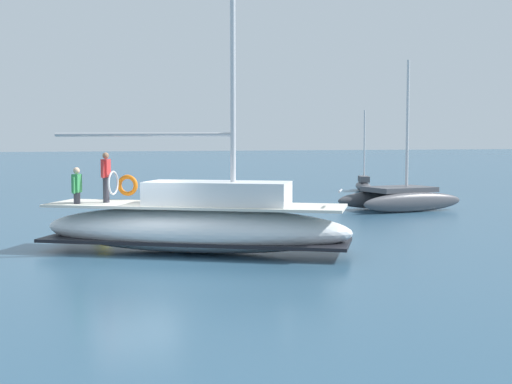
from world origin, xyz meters
TOP-DOWN VIEW (x-y plane):
  - ground_plane at (0.00, 0.00)m, footprint 400.00×400.00m
  - main_sailboat at (-0.41, 1.96)m, footprint 7.18×9.39m
  - moored_catamaran at (-9.31, 14.90)m, footprint 3.25×5.96m
  - moored_cutter_left at (-21.10, 19.66)m, footprint 3.94×2.28m
  - mooring_buoy at (-6.05, -0.07)m, footprint 0.74×0.74m

SIDE VIEW (x-z plane):
  - ground_plane at x=0.00m, z-range 0.00..0.00m
  - mooring_buoy at x=-6.05m, z-range -0.26..0.71m
  - moored_cutter_left at x=-21.10m, z-range -2.28..3.16m
  - moored_catamaran at x=-9.31m, z-range -3.04..4.31m
  - main_sailboat at x=-0.41m, z-range -4.92..6.71m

